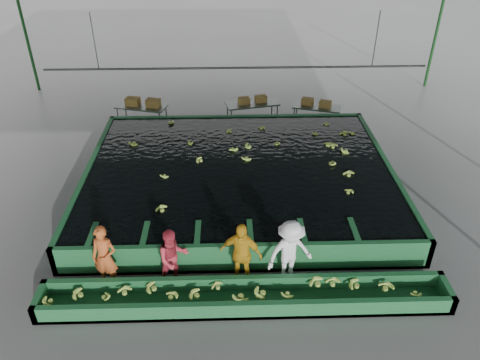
{
  "coord_description": "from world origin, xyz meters",
  "views": [
    {
      "loc": [
        -0.36,
        -11.61,
        8.76
      ],
      "look_at": [
        0.0,
        0.5,
        1.0
      ],
      "focal_mm": 35.0,
      "sensor_mm": 36.0,
      "label": 1
    }
  ],
  "objects_px": {
    "box_stack_right": "(316,106)",
    "worker_c": "(241,254)",
    "packing_table_mid": "(252,114)",
    "packing_table_left": "(142,116)",
    "worker_b": "(173,258)",
    "worker_d": "(290,253)",
    "worker_a": "(105,257)",
    "sorting_trough": "(245,297)",
    "box_stack_mid": "(252,103)",
    "flotation_tank": "(239,178)",
    "packing_table_right": "(316,116)",
    "box_stack_left": "(143,106)"
  },
  "relations": [
    {
      "from": "box_stack_right",
      "to": "worker_c",
      "type": "bearing_deg",
      "value": -110.54
    },
    {
      "from": "packing_table_mid",
      "to": "packing_table_left",
      "type": "bearing_deg",
      "value": -179.46
    },
    {
      "from": "packing_table_mid",
      "to": "worker_b",
      "type": "bearing_deg",
      "value": -104.91
    },
    {
      "from": "worker_c",
      "to": "worker_d",
      "type": "relative_size",
      "value": 0.99
    },
    {
      "from": "worker_c",
      "to": "box_stack_right",
      "type": "relative_size",
      "value": 1.51
    },
    {
      "from": "worker_a",
      "to": "worker_c",
      "type": "xyz_separation_m",
      "value": [
        3.38,
        0.0,
        0.02
      ]
    },
    {
      "from": "worker_d",
      "to": "box_stack_right",
      "type": "bearing_deg",
      "value": 58.49
    },
    {
      "from": "sorting_trough",
      "to": "box_stack_mid",
      "type": "xyz_separation_m",
      "value": [
        0.7,
        10.07,
        0.74
      ]
    },
    {
      "from": "worker_a",
      "to": "box_stack_right",
      "type": "bearing_deg",
      "value": 66.1
    },
    {
      "from": "worker_c",
      "to": "worker_b",
      "type": "bearing_deg",
      "value": -163.12
    },
    {
      "from": "flotation_tank",
      "to": "packing_table_left",
      "type": "distance_m",
      "value": 6.28
    },
    {
      "from": "worker_b",
      "to": "packing_table_right",
      "type": "height_order",
      "value": "worker_b"
    },
    {
      "from": "worker_a",
      "to": "worker_c",
      "type": "height_order",
      "value": "worker_c"
    },
    {
      "from": "packing_table_right",
      "to": "box_stack_left",
      "type": "distance_m",
      "value": 7.21
    },
    {
      "from": "worker_a",
      "to": "worker_c",
      "type": "bearing_deg",
      "value": 12.8
    },
    {
      "from": "flotation_tank",
      "to": "packing_table_mid",
      "type": "bearing_deg",
      "value": 82.07
    },
    {
      "from": "box_stack_left",
      "to": "box_stack_mid",
      "type": "height_order",
      "value": "box_stack_mid"
    },
    {
      "from": "flotation_tank",
      "to": "worker_a",
      "type": "distance_m",
      "value": 5.53
    },
    {
      "from": "flotation_tank",
      "to": "box_stack_mid",
      "type": "xyz_separation_m",
      "value": [
        0.7,
        4.97,
        0.54
      ]
    },
    {
      "from": "box_stack_left",
      "to": "packing_table_mid",
      "type": "bearing_deg",
      "value": 0.43
    },
    {
      "from": "packing_table_right",
      "to": "box_stack_right",
      "type": "relative_size",
      "value": 1.6
    },
    {
      "from": "sorting_trough",
      "to": "packing_table_left",
      "type": "distance_m",
      "value": 10.75
    },
    {
      "from": "packing_table_left",
      "to": "sorting_trough",
      "type": "bearing_deg",
      "value": -68.64
    },
    {
      "from": "flotation_tank",
      "to": "box_stack_right",
      "type": "distance_m",
      "value": 5.88
    },
    {
      "from": "worker_b",
      "to": "packing_table_left",
      "type": "distance_m",
      "value": 9.46
    },
    {
      "from": "sorting_trough",
      "to": "packing_table_right",
      "type": "bearing_deg",
      "value": 71.16
    },
    {
      "from": "worker_b",
      "to": "worker_d",
      "type": "distance_m",
      "value": 2.92
    },
    {
      "from": "box_stack_left",
      "to": "packing_table_right",
      "type": "bearing_deg",
      "value": -1.23
    },
    {
      "from": "worker_b",
      "to": "box_stack_left",
      "type": "xyz_separation_m",
      "value": [
        -2.05,
        9.22,
        0.1
      ]
    },
    {
      "from": "sorting_trough",
      "to": "worker_d",
      "type": "bearing_deg",
      "value": 34.81
    },
    {
      "from": "worker_b",
      "to": "worker_c",
      "type": "bearing_deg",
      "value": -24.39
    },
    {
      "from": "worker_d",
      "to": "sorting_trough",
      "type": "bearing_deg",
      "value": -163.2
    },
    {
      "from": "flotation_tank",
      "to": "packing_table_left",
      "type": "xyz_separation_m",
      "value": [
        -3.91,
        4.91,
        0.02
      ]
    },
    {
      "from": "flotation_tank",
      "to": "box_stack_left",
      "type": "bearing_deg",
      "value": 127.87
    },
    {
      "from": "flotation_tank",
      "to": "worker_b",
      "type": "bearing_deg",
      "value": -112.4
    },
    {
      "from": "box_stack_right",
      "to": "box_stack_left",
      "type": "bearing_deg",
      "value": 179.19
    },
    {
      "from": "worker_a",
      "to": "worker_b",
      "type": "xyz_separation_m",
      "value": [
        1.68,
        0.0,
        -0.06
      ]
    },
    {
      "from": "worker_c",
      "to": "packing_table_mid",
      "type": "bearing_deg",
      "value": 102.16
    },
    {
      "from": "worker_b",
      "to": "box_stack_mid",
      "type": "distance_m",
      "value": 9.6
    },
    {
      "from": "packing_table_left",
      "to": "packing_table_mid",
      "type": "relative_size",
      "value": 0.94
    },
    {
      "from": "box_stack_left",
      "to": "box_stack_mid",
      "type": "distance_m",
      "value": 4.52
    },
    {
      "from": "worker_d",
      "to": "box_stack_left",
      "type": "height_order",
      "value": "worker_d"
    },
    {
      "from": "sorting_trough",
      "to": "flotation_tank",
      "type": "bearing_deg",
      "value": 90.0
    },
    {
      "from": "worker_d",
      "to": "worker_a",
      "type": "bearing_deg",
      "value": 161.99
    },
    {
      "from": "box_stack_left",
      "to": "packing_table_left",
      "type": "bearing_deg",
      "value": -174.02
    },
    {
      "from": "flotation_tank",
      "to": "box_stack_mid",
      "type": "distance_m",
      "value": 5.05
    },
    {
      "from": "flotation_tank",
      "to": "worker_c",
      "type": "relative_size",
      "value": 5.43
    },
    {
      "from": "sorting_trough",
      "to": "box_stack_right",
      "type": "height_order",
      "value": "box_stack_right"
    },
    {
      "from": "packing_table_right",
      "to": "flotation_tank",
      "type": "bearing_deg",
      "value": -125.24
    },
    {
      "from": "box_stack_left",
      "to": "box_stack_mid",
      "type": "xyz_separation_m",
      "value": [
        4.52,
        0.06,
        0.06
      ]
    }
  ]
}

